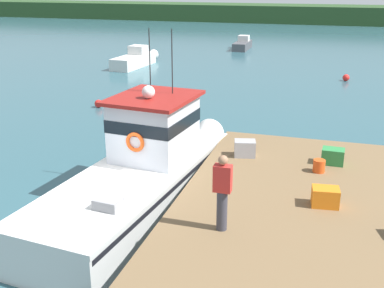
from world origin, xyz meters
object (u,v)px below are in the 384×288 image
object	(u,v)px
main_fishing_boat	(145,170)
crate_stack_near_edge	(333,156)
mooring_buoy_outer	(99,104)
deckhand_by_the_boat	(222,191)
mooring_buoy_inshore	(346,78)
crate_stack_mid_dock	(245,148)
moored_boat_off_the_point	(136,59)
moored_boat_outer_mooring	(243,44)
mooring_buoy_channel_marker	(149,55)
crate_single_far	(325,197)
bait_bucket	(319,166)

from	to	relation	value
main_fishing_boat	crate_stack_near_edge	bearing A→B (deg)	16.96
mooring_buoy_outer	main_fishing_boat	bearing A→B (deg)	-55.78
main_fishing_boat	mooring_buoy_outer	size ratio (longest dim) A/B	25.40
crate_stack_near_edge	deckhand_by_the_boat	world-z (taller)	deckhand_by_the_boat
crate_stack_near_edge	mooring_buoy_inshore	xyz separation A→B (m)	(0.56, 17.97, -1.21)
crate_stack_mid_dock	moored_boat_off_the_point	world-z (taller)	crate_stack_mid_dock
deckhand_by_the_boat	moored_boat_outer_mooring	bearing A→B (deg)	100.20
moored_boat_outer_mooring	mooring_buoy_inshore	size ratio (longest dim) A/B	10.94
mooring_buoy_outer	deckhand_by_the_boat	bearing A→B (deg)	-52.98
crate_stack_mid_dock	mooring_buoy_inshore	size ratio (longest dim) A/B	1.43
crate_stack_mid_dock	mooring_buoy_channel_marker	world-z (taller)	crate_stack_mid_dock
deckhand_by_the_boat	mooring_buoy_channel_marker	distance (m)	30.34
moored_boat_outer_mooring	moored_boat_off_the_point	xyz separation A→B (m)	(-5.79, -11.02, 0.09)
crate_stack_near_edge	crate_single_far	size ratio (longest dim) A/B	1.00
mooring_buoy_outer	moored_boat_off_the_point	bearing A→B (deg)	104.01
crate_stack_mid_dock	bait_bucket	distance (m)	2.21
bait_bucket	mooring_buoy_outer	distance (m)	13.85
moored_boat_off_the_point	crate_single_far	bearing A→B (deg)	-57.38
crate_stack_near_edge	moored_boat_outer_mooring	world-z (taller)	crate_stack_near_edge
moored_boat_off_the_point	mooring_buoy_channel_marker	xyz separation A→B (m)	(-0.55, 3.89, -0.31)
main_fishing_boat	mooring_buoy_outer	distance (m)	11.17
main_fishing_boat	crate_single_far	size ratio (longest dim) A/B	16.56
deckhand_by_the_boat	moored_boat_outer_mooring	xyz separation A→B (m)	(-6.24, 34.67, -1.66)
crate_single_far	mooring_buoy_inshore	size ratio (longest dim) A/B	1.43
crate_single_far	crate_stack_mid_dock	bearing A→B (deg)	131.76
mooring_buoy_outer	mooring_buoy_channel_marker	bearing A→B (deg)	102.54
main_fishing_boat	crate_stack_mid_dock	bearing A→B (deg)	29.03
moored_boat_outer_mooring	deckhand_by_the_boat	bearing A→B (deg)	-79.80
crate_stack_near_edge	mooring_buoy_outer	size ratio (longest dim) A/B	1.53
bait_bucket	moored_boat_off_the_point	bearing A→B (deg)	124.75
bait_bucket	moored_boat_off_the_point	distance (m)	24.24
crate_stack_mid_dock	mooring_buoy_channel_marker	bearing A→B (deg)	117.83
moored_boat_off_the_point	mooring_buoy_channel_marker	distance (m)	3.94
crate_stack_mid_dock	mooring_buoy_outer	distance (m)	11.83
crate_stack_mid_dock	crate_stack_near_edge	world-z (taller)	crate_stack_mid_dock
crate_single_far	mooring_buoy_inshore	distance (m)	20.75
crate_single_far	mooring_buoy_channel_marker	size ratio (longest dim) A/B	1.63
crate_stack_near_edge	deckhand_by_the_boat	xyz separation A→B (m)	(-2.12, -4.47, 0.64)
main_fishing_boat	crate_stack_mid_dock	xyz separation A→B (m)	(2.55, 1.42, 0.43)
crate_stack_mid_dock	mooring_buoy_outer	bearing A→B (deg)	138.52
crate_single_far	moored_boat_outer_mooring	xyz separation A→B (m)	(-8.24, 32.94, -1.02)
crate_stack_near_edge	mooring_buoy_outer	world-z (taller)	crate_stack_near_edge
moored_boat_off_the_point	crate_stack_mid_dock	bearing A→B (deg)	-58.80
crate_single_far	mooring_buoy_channel_marker	world-z (taller)	crate_single_far
main_fishing_boat	moored_boat_outer_mooring	world-z (taller)	main_fishing_boat
main_fishing_boat	moored_boat_off_the_point	world-z (taller)	main_fishing_boat
moored_boat_outer_mooring	moored_boat_off_the_point	size ratio (longest dim) A/B	0.81
crate_stack_mid_dock	mooring_buoy_inshore	distance (m)	18.37
mooring_buoy_inshore	crate_stack_mid_dock	bearing A→B (deg)	-99.49
crate_stack_near_edge	crate_stack_mid_dock	bearing A→B (deg)	-177.38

